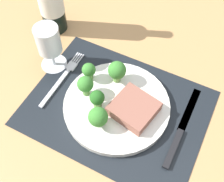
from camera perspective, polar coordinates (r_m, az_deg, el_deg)
ground_plane at (r=70.76cm, az=0.90°, el=-4.03°), size 140.00×110.00×3.00cm
placemat at (r=69.34cm, az=0.91°, el=-3.34°), size 42.45×32.06×0.30cm
plate at (r=68.53cm, az=0.92°, el=-2.93°), size 25.45×25.45×1.60cm
steak at (r=65.68cm, az=4.25°, el=-3.71°), size 11.24×10.98×2.62cm
broccoli_center at (r=62.21cm, az=-2.78°, el=-5.23°), size 4.45×4.45×5.74cm
broccoli_near_fork at (r=68.82cm, az=1.01°, el=4.06°), size 4.46×4.46×6.18cm
broccoli_near_steak at (r=66.83cm, az=-5.34°, el=1.26°), size 3.88×3.88×5.78cm
broccoli_front_edge at (r=69.99cm, az=-4.65°, el=4.08°), size 3.42×3.42×5.04cm
broccoli_back_left at (r=65.14cm, az=-2.98°, el=-1.49°), size 3.47×3.47×5.12cm
fork at (r=74.97cm, az=-9.84°, el=2.61°), size 2.40×19.20×0.50cm
knife at (r=67.50cm, az=13.41°, el=-8.01°), size 1.80×23.00×0.80cm
wine_glass at (r=72.96cm, az=-12.52°, el=9.41°), size 6.92×6.92×12.90cm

